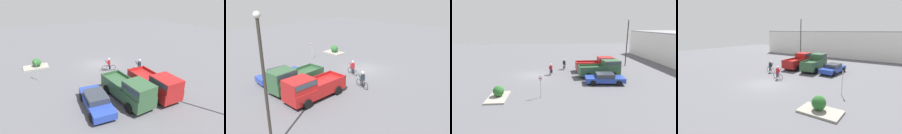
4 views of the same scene
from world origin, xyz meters
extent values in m
plane|color=#56565B|center=(0.00, 0.00, 0.00)|extent=(80.00, 80.00, 0.00)
cube|color=maroon|center=(-1.29, 8.87, 0.82)|extent=(2.10, 5.61, 0.91)
cube|color=maroon|center=(-1.26, 10.54, 1.73)|extent=(1.89, 2.26, 0.91)
cube|color=#333D47|center=(-1.26, 10.54, 1.93)|extent=(1.94, 2.08, 0.40)
cube|color=maroon|center=(-2.27, 7.77, 1.39)|extent=(0.13, 3.35, 0.25)
cube|color=maroon|center=(-0.34, 7.74, 1.39)|extent=(0.13, 3.35, 0.25)
cube|color=maroon|center=(-1.33, 6.12, 1.39)|extent=(2.02, 0.11, 0.25)
cylinder|color=black|center=(-2.27, 10.61, 0.40)|extent=(0.23, 0.81, 0.80)
cylinder|color=black|center=(-0.25, 10.58, 0.40)|extent=(0.23, 0.81, 0.80)
cylinder|color=black|center=(-2.32, 7.16, 0.40)|extent=(0.23, 0.81, 0.80)
cylinder|color=black|center=(-0.31, 7.13, 0.40)|extent=(0.23, 0.81, 0.80)
cube|color=#2D5133|center=(1.51, 8.77, 0.86)|extent=(2.28, 5.64, 0.97)
cube|color=#2D5133|center=(1.41, 10.42, 1.80)|extent=(1.91, 2.32, 0.91)
cube|color=#333D47|center=(1.41, 10.42, 2.00)|extent=(1.96, 2.15, 0.40)
cube|color=#2D5133|center=(0.66, 7.60, 1.47)|extent=(0.29, 3.31, 0.25)
cube|color=#2D5133|center=(2.51, 7.72, 1.47)|extent=(0.29, 3.31, 0.25)
cube|color=#2D5133|center=(1.69, 6.05, 1.47)|extent=(1.93, 0.20, 0.25)
cylinder|color=black|center=(0.44, 10.41, 0.42)|extent=(0.27, 0.86, 0.84)
cylinder|color=black|center=(2.37, 10.54, 0.42)|extent=(0.27, 0.86, 0.84)
cylinder|color=black|center=(0.66, 6.99, 0.42)|extent=(0.27, 0.86, 0.84)
cylinder|color=black|center=(2.59, 7.12, 0.42)|extent=(0.27, 0.86, 0.84)
cube|color=#233D9E|center=(4.31, 8.74, 0.55)|extent=(2.21, 4.79, 0.55)
cube|color=#2D333D|center=(4.31, 8.74, 1.06)|extent=(1.79, 2.23, 0.46)
cylinder|color=black|center=(3.57, 10.30, 0.33)|extent=(0.24, 0.67, 0.65)
cylinder|color=black|center=(5.34, 10.14, 0.33)|extent=(0.24, 0.67, 0.65)
cylinder|color=black|center=(3.29, 7.35, 0.33)|extent=(0.24, 0.67, 0.65)
cylinder|color=black|center=(5.06, 7.18, 0.33)|extent=(0.24, 0.67, 0.65)
torus|color=black|center=(0.47, 2.17, 0.32)|extent=(0.68, 0.23, 0.70)
torus|color=black|center=(-0.56, 2.45, 0.32)|extent=(0.68, 0.23, 0.70)
cylinder|color=#233D9E|center=(-0.04, 2.31, 0.49)|extent=(0.54, 0.18, 0.37)
cylinder|color=#233D9E|center=(-0.04, 2.31, 0.69)|extent=(0.57, 0.19, 0.04)
cylinder|color=#233D9E|center=(-0.22, 2.36, 0.49)|extent=(0.04, 0.04, 0.34)
cylinder|color=#233D9E|center=(0.34, 2.20, 0.71)|extent=(0.14, 0.45, 0.02)
cylinder|color=black|center=(-0.12, 2.42, 0.45)|extent=(0.15, 0.15, 0.52)
cylinder|color=black|center=(-0.17, 2.25, 0.45)|extent=(0.15, 0.15, 0.52)
cube|color=maroon|center=(-0.10, 2.32, 1.01)|extent=(0.33, 0.41, 0.59)
cylinder|color=maroon|center=(0.15, 2.43, 1.01)|extent=(0.53, 0.22, 0.65)
cylinder|color=maroon|center=(0.07, 2.10, 1.01)|extent=(0.53, 0.22, 0.65)
sphere|color=tan|center=(-0.07, 2.31, 1.41)|extent=(0.22, 0.22, 0.22)
sphere|color=silver|center=(-0.07, 2.31, 1.47)|extent=(0.24, 0.24, 0.24)
torus|color=black|center=(-2.47, 4.31, 0.33)|extent=(0.71, 0.24, 0.72)
torus|color=black|center=(-3.48, 4.58, 0.33)|extent=(0.71, 0.24, 0.72)
cylinder|color=silver|center=(-2.97, 4.44, 0.51)|extent=(0.53, 0.18, 0.38)
cylinder|color=silver|center=(-2.97, 4.44, 0.71)|extent=(0.56, 0.18, 0.04)
cylinder|color=silver|center=(-3.15, 4.49, 0.51)|extent=(0.04, 0.04, 0.35)
cylinder|color=silver|center=(-2.59, 4.34, 0.73)|extent=(0.14, 0.45, 0.02)
cylinder|color=black|center=(-3.05, 4.56, 0.47)|extent=(0.15, 0.15, 0.53)
cylinder|color=black|center=(-3.10, 4.39, 0.47)|extent=(0.15, 0.15, 0.53)
cube|color=#1E2833|center=(-3.02, 4.46, 1.03)|extent=(0.33, 0.41, 0.60)
cylinder|color=#1E2833|center=(-2.78, 4.57, 1.03)|extent=(0.52, 0.22, 0.65)
cylinder|color=#1E2833|center=(-2.87, 4.24, 1.03)|extent=(0.52, 0.22, 0.65)
sphere|color=tan|center=(-3.00, 4.45, 1.46)|extent=(0.25, 0.25, 0.25)
sphere|color=silver|center=(-3.00, 4.45, 1.52)|extent=(0.28, 0.28, 0.28)
cylinder|color=#9E9EA3|center=(7.90, 1.28, 1.14)|extent=(0.06, 0.06, 2.27)
cube|color=white|center=(7.90, 1.28, 1.95)|extent=(0.05, 0.30, 0.45)
cube|color=red|center=(7.90, 1.28, 1.95)|extent=(0.06, 0.30, 0.10)
cylinder|color=#2D2823|center=(-4.50, 15.10, 3.78)|extent=(0.16, 0.16, 7.56)
sphere|color=#B2B2A8|center=(-4.50, 15.10, 7.68)|extent=(0.36, 0.36, 0.36)
cube|color=gray|center=(7.73, -2.86, 0.07)|extent=(2.96, 1.83, 0.15)
sphere|color=#286028|center=(7.57, -2.82, 0.67)|extent=(1.04, 1.04, 1.04)
camera|label=1|loc=(8.75, 19.92, 8.32)|focal=28.00mm
camera|label=2|loc=(-14.29, 20.16, 8.67)|focal=35.00mm
camera|label=3|loc=(23.93, 2.30, 6.98)|focal=28.00mm
camera|label=4|loc=(12.29, -13.45, 5.64)|focal=28.00mm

